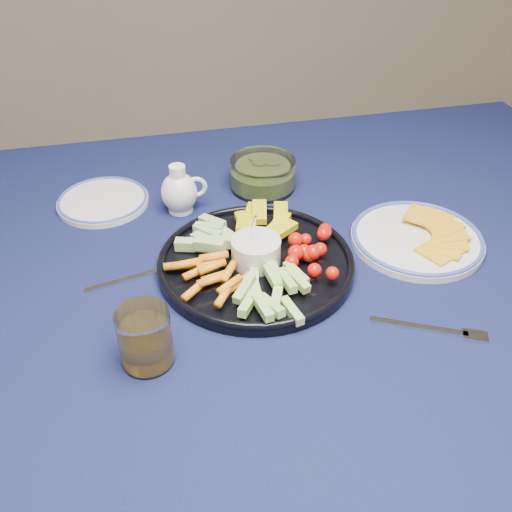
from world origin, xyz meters
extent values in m
plane|color=brown|center=(0.00, 0.00, 0.00)|extent=(4.00, 4.00, 0.00)
cylinder|color=#51311B|center=(0.72, 0.42, 0.35)|extent=(0.07, 0.07, 0.70)
cube|color=#51311B|center=(0.00, 0.00, 0.72)|extent=(1.60, 1.00, 0.04)
cube|color=#0D1634|center=(0.00, 0.00, 0.74)|extent=(1.66, 1.06, 0.01)
cube|color=#0D1634|center=(0.00, 0.53, 0.60)|extent=(1.66, 0.01, 0.30)
cylinder|color=black|center=(0.00, -0.04, 0.75)|extent=(0.33, 0.33, 0.01)
torus|color=black|center=(0.00, -0.04, 0.76)|extent=(0.34, 0.34, 0.01)
cylinder|color=silver|center=(0.00, -0.04, 0.78)|extent=(0.08, 0.08, 0.04)
cylinder|color=silver|center=(0.00, -0.04, 0.80)|extent=(0.07, 0.07, 0.01)
cylinder|color=white|center=(-0.10, 0.18, 0.75)|extent=(0.05, 0.05, 0.01)
ellipsoid|color=white|center=(-0.10, 0.18, 0.79)|extent=(0.07, 0.07, 0.08)
cylinder|color=white|center=(-0.10, 0.18, 0.83)|extent=(0.03, 0.03, 0.03)
torus|color=white|center=(-0.07, 0.18, 0.80)|extent=(0.04, 0.01, 0.04)
torus|color=#3A4AA3|center=(-0.10, 0.18, 0.81)|extent=(0.04, 0.04, 0.00)
cylinder|color=white|center=(0.08, 0.23, 0.78)|extent=(0.14, 0.14, 0.06)
cylinder|color=#50651D|center=(0.08, 0.23, 0.77)|extent=(0.11, 0.11, 0.03)
cylinder|color=silver|center=(0.31, -0.03, 0.75)|extent=(0.24, 0.24, 0.01)
torus|color=#3A4AA3|center=(0.31, -0.03, 0.76)|extent=(0.24, 0.24, 0.01)
cylinder|color=white|center=(-0.19, -0.21, 0.79)|extent=(0.08, 0.08, 0.09)
cylinder|color=gold|center=(-0.19, -0.21, 0.77)|extent=(0.07, 0.07, 0.05)
cube|color=silver|center=(-0.22, -0.02, 0.75)|extent=(0.14, 0.04, 0.00)
cube|color=silver|center=(-0.14, 0.00, 0.75)|extent=(0.04, 0.03, 0.00)
cube|color=silver|center=(0.21, -0.23, 0.75)|extent=(0.13, 0.07, 0.00)
cube|color=silver|center=(0.28, -0.27, 0.75)|extent=(0.04, 0.04, 0.00)
cylinder|color=silver|center=(-0.25, 0.24, 0.75)|extent=(0.18, 0.18, 0.01)
torus|color=#3A4AA3|center=(-0.25, 0.24, 0.76)|extent=(0.18, 0.18, 0.01)
camera|label=1|loc=(-0.17, -0.79, 1.36)|focal=40.00mm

